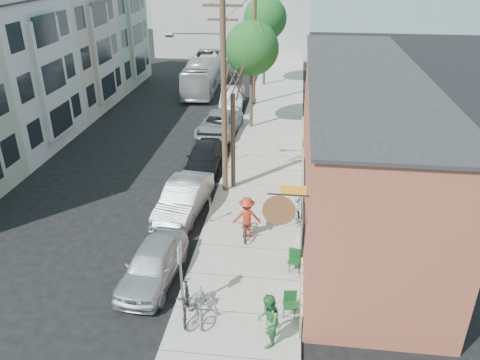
# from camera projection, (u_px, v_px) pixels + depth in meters

# --- Properties ---
(ground) EXTENTS (120.00, 120.00, 0.00)m
(ground) POSITION_uv_depth(u_px,v_px,m) (152.00, 244.00, 20.49)
(ground) COLOR black
(sidewalk) EXTENTS (4.50, 58.00, 0.15)m
(sidewalk) POSITION_uv_depth(u_px,v_px,m) (267.00, 151.00, 29.78)
(sidewalk) COLOR #A9A69D
(sidewalk) RESTS_ON ground
(cafe_building) EXTENTS (6.60, 20.20, 6.61)m
(cafe_building) POSITION_uv_depth(u_px,v_px,m) (358.00, 141.00, 22.48)
(cafe_building) COLOR #9C503A
(cafe_building) RESTS_ON ground
(apartment_row) EXTENTS (6.30, 32.00, 9.00)m
(apartment_row) POSITION_uv_depth(u_px,v_px,m) (39.00, 64.00, 32.25)
(apartment_row) COLOR #95A38A
(apartment_row) RESTS_ON ground
(end_cap_building) EXTENTS (18.00, 8.00, 12.00)m
(end_cap_building) POSITION_uv_depth(u_px,v_px,m) (234.00, 2.00, 55.42)
(end_cap_building) COLOR #B8B8B3
(end_cap_building) RESTS_ON ground
(sign_post) EXTENTS (0.07, 0.45, 2.80)m
(sign_post) POSITION_uv_depth(u_px,v_px,m) (181.00, 270.00, 15.81)
(sign_post) COLOR slate
(sign_post) RESTS_ON sidewalk
(parking_meter_near) EXTENTS (0.14, 0.14, 1.24)m
(parking_meter_near) POSITION_uv_depth(u_px,v_px,m) (210.00, 206.00, 21.49)
(parking_meter_near) COLOR slate
(parking_meter_near) RESTS_ON sidewalk
(parking_meter_far) EXTENTS (0.14, 0.14, 1.24)m
(parking_meter_far) POSITION_uv_depth(u_px,v_px,m) (231.00, 148.00, 27.82)
(parking_meter_far) COLOR slate
(parking_meter_far) RESTS_ON sidewalk
(utility_pole_near) EXTENTS (3.57, 0.28, 10.00)m
(utility_pole_near) POSITION_uv_depth(u_px,v_px,m) (223.00, 92.00, 22.45)
(utility_pole_near) COLOR #503A28
(utility_pole_near) RESTS_ON sidewalk
(utility_pole_far) EXTENTS (1.80, 0.28, 10.00)m
(utility_pole_far) POSITION_uv_depth(u_px,v_px,m) (254.00, 39.00, 36.28)
(utility_pole_far) COLOR #503A28
(utility_pole_far) RESTS_ON sidewalk
(tree_bare) EXTENTS (0.24, 0.24, 5.07)m
(tree_bare) POSITION_uv_depth(u_px,v_px,m) (233.00, 141.00, 24.11)
(tree_bare) COLOR #44392C
(tree_bare) RESTS_ON sidewalk
(tree_leafy_mid) EXTENTS (3.62, 3.62, 7.33)m
(tree_leafy_mid) POSITION_uv_depth(u_px,v_px,m) (252.00, 48.00, 31.20)
(tree_leafy_mid) COLOR #44392C
(tree_leafy_mid) RESTS_ON sidewalk
(tree_leafy_far) EXTENTS (3.85, 3.85, 7.87)m
(tree_leafy_far) POSITION_uv_depth(u_px,v_px,m) (265.00, 18.00, 41.46)
(tree_leafy_far) COLOR #44392C
(tree_leafy_far) RESTS_ON sidewalk
(patio_chair_a) EXTENTS (0.59, 0.59, 0.88)m
(patio_chair_a) POSITION_uv_depth(u_px,v_px,m) (294.00, 261.00, 18.37)
(patio_chair_a) COLOR #13441B
(patio_chair_a) RESTS_ON sidewalk
(patio_chair_b) EXTENTS (0.56, 0.56, 0.88)m
(patio_chair_b) POSITION_uv_depth(u_px,v_px,m) (290.00, 305.00, 16.10)
(patio_chair_b) COLOR #13441B
(patio_chair_b) RESTS_ON sidewalk
(patron_grey) EXTENTS (0.53, 0.65, 1.55)m
(patron_grey) POSITION_uv_depth(u_px,v_px,m) (296.00, 211.00, 21.18)
(patron_grey) COLOR gray
(patron_grey) RESTS_ON sidewalk
(patron_green) EXTENTS (0.73, 0.93, 1.89)m
(patron_green) POSITION_uv_depth(u_px,v_px,m) (268.00, 321.00, 14.70)
(patron_green) COLOR #30793B
(patron_green) RESTS_ON sidewalk
(cyclist) EXTENTS (1.32, 0.88, 1.90)m
(cyclist) POSITION_uv_depth(u_px,v_px,m) (247.00, 217.00, 20.38)
(cyclist) COLOR #9F2B17
(cyclist) RESTS_ON sidewalk
(cyclist_bike) EXTENTS (0.64, 1.77, 0.92)m
(cyclist_bike) POSITION_uv_depth(u_px,v_px,m) (247.00, 227.00, 20.60)
(cyclist_bike) COLOR black
(cyclist_bike) RESTS_ON sidewalk
(parked_bike_a) EXTENTS (0.85, 2.03, 1.18)m
(parked_bike_a) POSITION_uv_depth(u_px,v_px,m) (186.00, 302.00, 16.01)
(parked_bike_a) COLOR black
(parked_bike_a) RESTS_ON sidewalk
(parked_bike_b) EXTENTS (1.04, 2.03, 1.02)m
(parked_bike_b) POSITION_uv_depth(u_px,v_px,m) (201.00, 303.00, 16.07)
(parked_bike_b) COLOR slate
(parked_bike_b) RESTS_ON sidewalk
(car_0) EXTENTS (2.11, 4.58, 1.52)m
(car_0) POSITION_uv_depth(u_px,v_px,m) (153.00, 264.00, 17.93)
(car_0) COLOR #B2B8BB
(car_0) RESTS_ON ground
(car_1) EXTENTS (2.16, 5.03, 1.61)m
(car_1) POSITION_uv_depth(u_px,v_px,m) (184.00, 199.00, 22.51)
(car_1) COLOR gray
(car_1) RESTS_ON ground
(car_2) EXTENTS (2.07, 4.77, 1.37)m
(car_2) POSITION_uv_depth(u_px,v_px,m) (205.00, 157.00, 27.28)
(car_2) COLOR black
(car_2) RESTS_ON ground
(car_3) EXTENTS (2.96, 5.59, 1.50)m
(car_3) POSITION_uv_depth(u_px,v_px,m) (219.00, 125.00, 32.19)
(car_3) COLOR #A1A6A8
(car_3) RESTS_ON ground
(car_4) EXTENTS (2.09, 5.10, 1.65)m
(car_4) POSITION_uv_depth(u_px,v_px,m) (232.00, 98.00, 37.61)
(car_4) COLOR #A2A7A9
(car_4) RESTS_ON ground
(bus) EXTENTS (2.89, 10.51, 2.90)m
(bus) POSITION_uv_depth(u_px,v_px,m) (203.00, 74.00, 42.41)
(bus) COLOR silver
(bus) RESTS_ON ground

